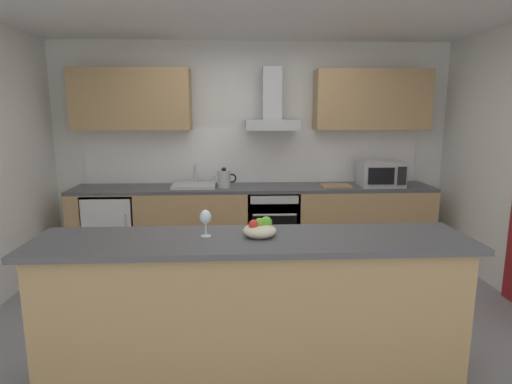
{
  "coord_description": "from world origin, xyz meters",
  "views": [
    {
      "loc": [
        -0.23,
        -3.4,
        1.76
      ],
      "look_at": [
        -0.03,
        0.36,
        1.05
      ],
      "focal_mm": 29.62,
      "sensor_mm": 36.0,
      "label": 1
    }
  ],
  "objects_px": {
    "microwave": "(381,174)",
    "wine_glass": "(206,218)",
    "kettle": "(224,179)",
    "chopping_board": "(336,186)",
    "range_hood": "(272,110)",
    "fruit_bowl": "(260,229)",
    "refrigerator": "(114,228)",
    "sink": "(194,185)",
    "oven": "(272,223)"
  },
  "relations": [
    {
      "from": "microwave",
      "to": "wine_glass",
      "type": "bearing_deg",
      "value": -131.07
    },
    {
      "from": "kettle",
      "to": "chopping_board",
      "type": "distance_m",
      "value": 1.32
    },
    {
      "from": "refrigerator",
      "to": "microwave",
      "type": "distance_m",
      "value": 3.22
    },
    {
      "from": "wine_glass",
      "to": "chopping_board",
      "type": "height_order",
      "value": "wine_glass"
    },
    {
      "from": "range_hood",
      "to": "chopping_board",
      "type": "distance_m",
      "value": 1.17
    },
    {
      "from": "microwave",
      "to": "chopping_board",
      "type": "bearing_deg",
      "value": 179.55
    },
    {
      "from": "microwave",
      "to": "sink",
      "type": "relative_size",
      "value": 1.0
    },
    {
      "from": "wine_glass",
      "to": "chopping_board",
      "type": "distance_m",
      "value": 2.61
    },
    {
      "from": "fruit_bowl",
      "to": "sink",
      "type": "bearing_deg",
      "value": 105.77
    },
    {
      "from": "microwave",
      "to": "range_hood",
      "type": "relative_size",
      "value": 0.69
    },
    {
      "from": "refrigerator",
      "to": "chopping_board",
      "type": "xyz_separation_m",
      "value": [
        2.62,
        -0.02,
        0.49
      ]
    },
    {
      "from": "refrigerator",
      "to": "fruit_bowl",
      "type": "relative_size",
      "value": 3.86
    },
    {
      "from": "refrigerator",
      "to": "microwave",
      "type": "height_order",
      "value": "microwave"
    },
    {
      "from": "fruit_bowl",
      "to": "chopping_board",
      "type": "distance_m",
      "value": 2.45
    },
    {
      "from": "kettle",
      "to": "wine_glass",
      "type": "relative_size",
      "value": 1.62
    },
    {
      "from": "oven",
      "to": "chopping_board",
      "type": "height_order",
      "value": "chopping_board"
    },
    {
      "from": "kettle",
      "to": "range_hood",
      "type": "relative_size",
      "value": 0.4
    },
    {
      "from": "wine_glass",
      "to": "kettle",
      "type": "bearing_deg",
      "value": 88.23
    },
    {
      "from": "microwave",
      "to": "kettle",
      "type": "height_order",
      "value": "microwave"
    },
    {
      "from": "range_hood",
      "to": "fruit_bowl",
      "type": "distance_m",
      "value": 2.51
    },
    {
      "from": "range_hood",
      "to": "kettle",
      "type": "bearing_deg",
      "value": -163.9
    },
    {
      "from": "sink",
      "to": "microwave",
      "type": "bearing_deg",
      "value": -1.01
    },
    {
      "from": "refrigerator",
      "to": "chopping_board",
      "type": "height_order",
      "value": "chopping_board"
    },
    {
      "from": "refrigerator",
      "to": "chopping_board",
      "type": "distance_m",
      "value": 2.67
    },
    {
      "from": "refrigerator",
      "to": "range_hood",
      "type": "distance_m",
      "value": 2.32
    },
    {
      "from": "microwave",
      "to": "wine_glass",
      "type": "xyz_separation_m",
      "value": [
        -1.92,
        -2.2,
        0.04
      ]
    },
    {
      "from": "wine_glass",
      "to": "chopping_board",
      "type": "bearing_deg",
      "value": 57.87
    },
    {
      "from": "kettle",
      "to": "chopping_board",
      "type": "xyz_separation_m",
      "value": [
        1.32,
        0.01,
        -0.09
      ]
    },
    {
      "from": "oven",
      "to": "kettle",
      "type": "distance_m",
      "value": 0.79
    },
    {
      "from": "range_hood",
      "to": "fruit_bowl",
      "type": "xyz_separation_m",
      "value": [
        -0.28,
        -2.37,
        -0.78
      ]
    },
    {
      "from": "kettle",
      "to": "fruit_bowl",
      "type": "height_order",
      "value": "kettle"
    },
    {
      "from": "microwave",
      "to": "kettle",
      "type": "xyz_separation_m",
      "value": [
        -1.85,
        -0.01,
        -0.04
      ]
    },
    {
      "from": "fruit_bowl",
      "to": "kettle",
      "type": "bearing_deg",
      "value": 97.34
    },
    {
      "from": "oven",
      "to": "fruit_bowl",
      "type": "height_order",
      "value": "fruit_bowl"
    },
    {
      "from": "refrigerator",
      "to": "sink",
      "type": "relative_size",
      "value": 1.7
    },
    {
      "from": "oven",
      "to": "microwave",
      "type": "bearing_deg",
      "value": -1.24
    },
    {
      "from": "wine_glass",
      "to": "chopping_board",
      "type": "xyz_separation_m",
      "value": [
        1.39,
        2.21,
        -0.18
      ]
    },
    {
      "from": "refrigerator",
      "to": "oven",
      "type": "bearing_deg",
      "value": 0.08
    },
    {
      "from": "sink",
      "to": "refrigerator",
      "type": "bearing_deg",
      "value": -179.18
    },
    {
      "from": "sink",
      "to": "wine_glass",
      "type": "relative_size",
      "value": 2.81
    },
    {
      "from": "refrigerator",
      "to": "wine_glass",
      "type": "bearing_deg",
      "value": -60.96
    },
    {
      "from": "kettle",
      "to": "oven",
      "type": "bearing_deg",
      "value": 3.41
    },
    {
      "from": "oven",
      "to": "sink",
      "type": "distance_m",
      "value": 1.03
    },
    {
      "from": "refrigerator",
      "to": "range_hood",
      "type": "relative_size",
      "value": 1.18
    },
    {
      "from": "refrigerator",
      "to": "sink",
      "type": "bearing_deg",
      "value": 0.82
    },
    {
      "from": "range_hood",
      "to": "fruit_bowl",
      "type": "relative_size",
      "value": 3.27
    },
    {
      "from": "microwave",
      "to": "chopping_board",
      "type": "height_order",
      "value": "microwave"
    },
    {
      "from": "fruit_bowl",
      "to": "chopping_board",
      "type": "bearing_deg",
      "value": 64.96
    },
    {
      "from": "sink",
      "to": "chopping_board",
      "type": "relative_size",
      "value": 1.47
    },
    {
      "from": "kettle",
      "to": "range_hood",
      "type": "xyz_separation_m",
      "value": [
        0.57,
        0.16,
        0.78
      ]
    }
  ]
}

